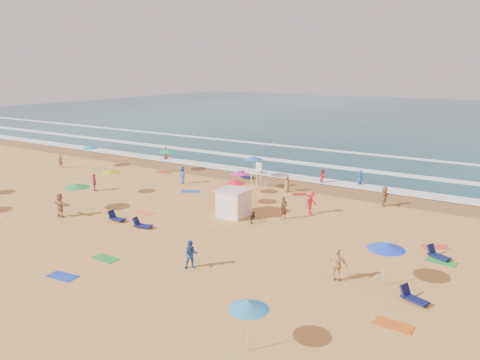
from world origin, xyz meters
The scene contains 12 objects.
ground centered at (0.00, 0.00, 0.00)m, with size 220.00×220.00×0.00m, color gold.
ocean centered at (0.00, 84.00, 0.00)m, with size 220.00×140.00×0.18m, color #0C4756.
wet_sand centered at (0.00, 12.50, 0.01)m, with size 220.00×220.00×0.00m, color olive.
surf_foam centered at (0.00, 21.32, 0.10)m, with size 200.00×18.70×0.05m.
cabana centered at (3.15, 1.04, 1.00)m, with size 2.00×2.00×2.00m, color white.
cabana_roof centered at (3.15, 1.04, 2.06)m, with size 2.20×2.20×0.12m, color silver.
bicycle centered at (5.05, 0.74, 0.45)m, with size 0.59×1.70×0.89m, color black.
lifeguard_stand centered at (0.51, 9.28, 1.05)m, with size 1.20×1.20×2.10m, color white, non-canonical shape.
beach_umbrellas centered at (1.93, 0.52, 2.15)m, with size 52.73×27.63×0.75m.
loungers centered at (1.93, -1.77, 0.17)m, with size 58.24×23.60×0.34m.
towels centered at (3.05, -1.63, 0.01)m, with size 31.86×23.90×0.03m.
beachgoers centered at (-0.55, 3.44, 0.82)m, with size 55.65×27.58×2.12m.
Camera 1 is at (22.15, -27.52, 11.15)m, focal length 35.00 mm.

